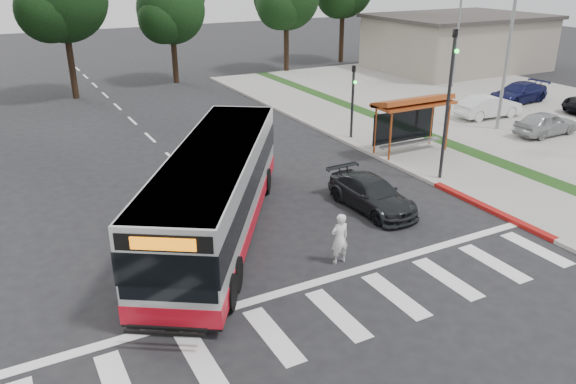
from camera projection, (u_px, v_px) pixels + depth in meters
ground at (259, 241)px, 19.55m from camera, size 140.00×140.00×0.00m
sidewalk_east at (377, 137)px, 30.85m from camera, size 4.00×40.00×0.12m
curb_east at (347, 142)px, 29.97m from camera, size 0.30×40.00×0.15m
curb_east_red at (490, 209)px, 21.83m from camera, size 0.32×6.00×0.15m
parking_lot at (504, 105)px, 37.73m from camera, size 18.00×36.00×0.10m
commercial_building at (457, 44)px, 49.74m from camera, size 14.00×10.00×4.40m
building_roof_cap at (460, 16)px, 48.85m from camera, size 14.60×10.60×0.30m
crosswalk_ladder at (338, 314)px, 15.48m from camera, size 18.00×2.60×0.01m
bus_shelter at (412, 108)px, 27.53m from camera, size 4.20×1.60×2.86m
traffic_signal_ne_tall at (449, 94)px, 23.49m from camera, size 0.18×0.37×6.50m
traffic_signal_ne_short at (353, 94)px, 29.72m from camera, size 0.18×0.37×4.00m
lot_light_front at (512, 24)px, 30.05m from camera, size 1.90×0.35×9.01m
lot_light_mid at (461, 7)px, 40.82m from camera, size 1.90×0.35×9.01m
tree_north_b at (172, 8)px, 42.89m from camera, size 5.72×5.33×8.43m
transit_bus at (217, 192)px, 19.51m from camera, size 8.85×11.65×3.15m
pedestrian at (340, 239)px, 17.84m from camera, size 0.63×0.41×1.71m
dark_sedan at (372, 194)px, 21.85m from camera, size 1.88×4.35×1.25m
parked_car_0 at (546, 123)px, 30.84m from camera, size 3.90×1.58×1.33m
parked_car_1 at (489, 106)px, 34.31m from camera, size 4.32×1.77×1.39m
parked_car_3 at (518, 93)px, 37.91m from camera, size 4.77×2.27×1.34m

